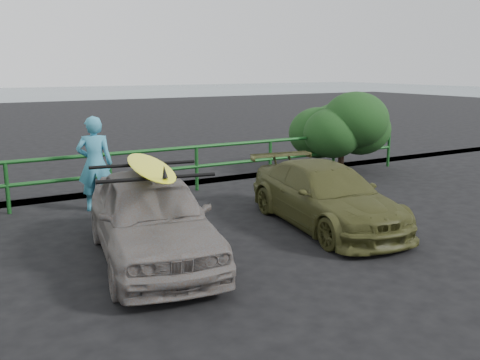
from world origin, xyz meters
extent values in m
plane|color=black|center=(0.00, 0.00, 0.00)|extent=(80.00, 80.00, 0.00)
imported|color=#69625E|center=(-1.52, 1.25, 0.65)|extent=(2.18, 4.03, 1.30)
imported|color=#3F411C|center=(1.77, 1.34, 0.54)|extent=(2.00, 3.92, 1.09)
imported|color=teal|center=(-1.46, 4.42, 0.93)|extent=(0.79, 0.64, 1.86)
ellipsoid|color=#F9FF1A|center=(-1.52, 1.25, 1.39)|extent=(0.93, 2.52, 0.07)
camera|label=1|loc=(-4.13, -5.83, 2.77)|focal=40.00mm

